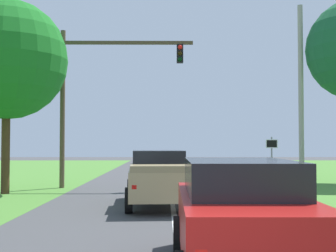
{
  "coord_description": "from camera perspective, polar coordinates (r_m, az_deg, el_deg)",
  "views": [
    {
      "loc": [
        -0.29,
        -3.71,
        2.15
      ],
      "look_at": [
        -0.12,
        18.9,
        3.01
      ],
      "focal_mm": 49.72,
      "sensor_mm": 36.0,
      "label": 1
    }
  ],
  "objects": [
    {
      "name": "ground_plane",
      "position": [
        14.86,
        0.69,
        -10.51
      ],
      "size": [
        120.0,
        120.0,
        0.0
      ],
      "primitive_type": "plane",
      "color": "#424244"
    },
    {
      "name": "red_suv_near",
      "position": [
        7.98,
        8.85,
        -10.51
      ],
      "size": [
        2.27,
        4.8,
        1.87
      ],
      "color": "#9E1411",
      "rests_on": "ground_plane"
    },
    {
      "name": "pickup_truck_lead",
      "position": [
        16.06,
        -1.24,
        -6.33
      ],
      "size": [
        2.4,
        5.4,
        1.92
      ],
      "color": "tan",
      "rests_on": "ground_plane"
    },
    {
      "name": "traffic_light",
      "position": [
        23.16,
        -8.84,
        4.98
      ],
      "size": [
        6.52,
        0.4,
        7.73
      ],
      "color": "brown",
      "rests_on": "ground_plane"
    },
    {
      "name": "keep_moving_sign",
      "position": [
        24.13,
        12.6,
        -3.44
      ],
      "size": [
        0.6,
        0.09,
        2.5
      ],
      "color": "gray",
      "rests_on": "ground_plane"
    },
    {
      "name": "utility_pole_right",
      "position": [
        26.64,
        15.99,
        3.85
      ],
      "size": [
        0.28,
        0.28,
        9.82
      ],
      "primitive_type": "cylinder",
      "color": "#9E998E",
      "rests_on": "ground_plane"
    },
    {
      "name": "extra_tree_1",
      "position": [
        21.54,
        -19.16,
        7.7
      ],
      "size": [
        5.22,
        5.22,
        8.43
      ],
      "color": "#4C351E",
      "rests_on": "ground_plane"
    }
  ]
}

